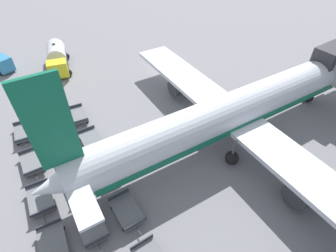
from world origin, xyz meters
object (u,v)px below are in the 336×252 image
object	(u,v)px
airplane	(241,109)
baggage_dolly_row_mid_a_col_c	(77,183)
baggage_dolly_row_mid_b_col_a	(77,116)
fuel_tanker_primary	(57,58)
baggage_dolly_row_near_col_b	(32,162)
baggage_dolly_row_mid_b_col_c	(107,169)
baggage_dolly_row_near_col_a	(24,132)
baggage_dolly_row_mid_b_col_d	(127,211)
baggage_dolly_row_mid_a_col_b	(63,151)
baggage_dolly_row_mid_b_col_b	(91,140)
baggage_dolly_row_near_col_d	(53,244)
baggage_dolly_row_near_col_c	(40,199)
baggage_dolly_row_mid_a_col_d	(91,225)
baggage_dolly_row_mid_a_col_a	(52,124)

from	to	relation	value
airplane	baggage_dolly_row_mid_a_col_c	size ratio (longest dim) A/B	10.07
baggage_dolly_row_mid_a_col_c	baggage_dolly_row_mid_b_col_a	distance (m)	9.19
fuel_tanker_primary	baggage_dolly_row_mid_b_col_a	size ratio (longest dim) A/B	2.00
baggage_dolly_row_near_col_b	baggage_dolly_row_mid_b_col_c	distance (m)	6.93
airplane	baggage_dolly_row_near_col_a	world-z (taller)	airplane
fuel_tanker_primary	baggage_dolly_row_mid_b_col_d	world-z (taller)	fuel_tanker_primary
baggage_dolly_row_mid_a_col_b	baggage_dolly_row_mid_a_col_c	xyz separation A→B (m)	(4.25, -0.52, 0.00)
baggage_dolly_row_mid_b_col_d	baggage_dolly_row_mid_b_col_b	bearing A→B (deg)	171.07
baggage_dolly_row_near_col_a	baggage_dolly_row_mid_b_col_b	distance (m)	7.18
airplane	baggage_dolly_row_near_col_b	size ratio (longest dim) A/B	10.05
baggage_dolly_row_near_col_b	baggage_dolly_row_mid_a_col_c	world-z (taller)	same
baggage_dolly_row_near_col_d	baggage_dolly_row_mid_b_col_a	distance (m)	14.21
baggage_dolly_row_near_col_d	baggage_dolly_row_mid_b_col_b	distance (m)	10.30
baggage_dolly_row_near_col_a	baggage_dolly_row_mid_a_col_c	xyz separation A→B (m)	(9.22, 1.58, 0.00)
airplane	baggage_dolly_row_mid_a_col_c	world-z (taller)	airplane
baggage_dolly_row_near_col_c	baggage_dolly_row_mid_a_col_d	size ratio (longest dim) A/B	1.00
baggage_dolly_row_near_col_d	baggage_dolly_row_mid_b_col_d	bearing A→B (deg)	79.33
airplane	baggage_dolly_row_near_col_a	distance (m)	21.75
baggage_dolly_row_near_col_a	baggage_dolly_row_mid_b_col_d	bearing A→B (deg)	13.84
baggage_dolly_row_mid_b_col_d	baggage_dolly_row_mid_a_col_b	bearing A→B (deg)	-171.46
baggage_dolly_row_mid_b_col_b	baggage_dolly_row_mid_a_col_c	bearing A→B (deg)	-39.75
baggage_dolly_row_near_col_c	fuel_tanker_primary	bearing A→B (deg)	155.13
baggage_dolly_row_near_col_b	baggage_dolly_row_near_col_a	bearing A→B (deg)	172.16
baggage_dolly_row_mid_a_col_d	baggage_dolly_row_mid_b_col_c	bearing A→B (deg)	139.02
baggage_dolly_row_near_col_d	baggage_dolly_row_mid_a_col_d	size ratio (longest dim) A/B	1.00
baggage_dolly_row_mid_a_col_c	baggage_dolly_row_mid_a_col_a	bearing A→B (deg)	172.45
baggage_dolly_row_mid_a_col_b	fuel_tanker_primary	bearing A→B (deg)	159.90
baggage_dolly_row_near_col_c	baggage_dolly_row_mid_b_col_c	distance (m)	5.66
baggage_dolly_row_near_col_a	baggage_dolly_row_mid_b_col_d	size ratio (longest dim) A/B	1.01
baggage_dolly_row_mid_b_col_d	fuel_tanker_primary	bearing A→B (deg)	169.51
airplane	baggage_dolly_row_near_col_d	size ratio (longest dim) A/B	9.98
baggage_dolly_row_mid_b_col_a	baggage_dolly_row_mid_b_col_b	world-z (taller)	same
baggage_dolly_row_near_col_a	baggage_dolly_row_mid_b_col_c	xyz separation A→B (m)	(9.47, 4.27, 0.00)
baggage_dolly_row_mid_a_col_a	baggage_dolly_row_near_col_b	bearing A→B (deg)	-39.49
baggage_dolly_row_mid_a_col_c	baggage_dolly_row_near_col_b	bearing A→B (deg)	-154.58
airplane	baggage_dolly_row_mid_a_col_a	distance (m)	19.36
baggage_dolly_row_near_col_a	baggage_dolly_row_near_col_c	world-z (taller)	same
baggage_dolly_row_mid_a_col_b	baggage_dolly_row_mid_b_col_a	size ratio (longest dim) A/B	0.99
baggage_dolly_row_mid_a_col_c	baggage_dolly_row_mid_b_col_d	xyz separation A→B (m)	(4.86, 1.89, 0.00)
baggage_dolly_row_near_col_a	baggage_dolly_row_mid_b_col_b	xyz separation A→B (m)	(5.29, 4.85, 0.00)
baggage_dolly_row_mid_b_col_d	baggage_dolly_row_near_col_b	bearing A→B (deg)	-156.68
baggage_dolly_row_near_col_a	baggage_dolly_row_near_col_c	distance (m)	8.99
airplane	fuel_tanker_primary	distance (m)	26.75
fuel_tanker_primary	baggage_dolly_row_mid_b_col_a	bearing A→B (deg)	-12.93
baggage_dolly_row_mid_a_col_d	baggage_dolly_row_mid_b_col_b	size ratio (longest dim) A/B	1.00
baggage_dolly_row_near_col_a	baggage_dolly_row_mid_b_col_c	bearing A→B (deg)	24.29
baggage_dolly_row_mid_a_col_a	baggage_dolly_row_mid_a_col_b	bearing A→B (deg)	-8.05
airplane	baggage_dolly_row_mid_b_col_b	size ratio (longest dim) A/B	10.06
baggage_dolly_row_near_col_a	baggage_dolly_row_mid_a_col_c	bearing A→B (deg)	9.71
baggage_dolly_row_mid_a_col_d	baggage_dolly_row_mid_b_col_a	xyz separation A→B (m)	(-12.62, 4.55, 0.00)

